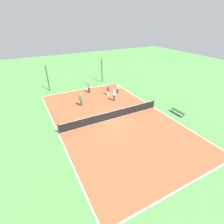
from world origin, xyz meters
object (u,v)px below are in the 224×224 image
at_px(tennis_net, 112,115).
at_px(player_near_white, 114,94).
at_px(player_baseline_gray, 89,87).
at_px(player_coach_red, 108,90).
at_px(player_far_green, 81,99).
at_px(fence_post_back_left, 48,78).
at_px(bench, 178,112).
at_px(tennis_ball_right_alley, 126,97).
at_px(tennis_ball_near_net, 183,139).
at_px(fence_post_back_right, 102,71).
at_px(tennis_ball_far_baseline, 120,205).
at_px(player_far_white, 118,88).

bearing_deg(tennis_net, player_near_white, 58.68).
height_order(player_baseline_gray, player_coach_red, player_baseline_gray).
distance_m(player_far_green, player_coach_red, 4.75).
height_order(player_near_white, fence_post_back_left, fence_post_back_left).
relative_size(tennis_net, bench, 6.34).
height_order(player_near_white, tennis_ball_right_alley, player_near_white).
bearing_deg(tennis_net, tennis_ball_right_alley, 44.20).
relative_size(player_coach_red, tennis_ball_near_net, 20.47).
bearing_deg(fence_post_back_right, tennis_ball_far_baseline, -112.66).
bearing_deg(tennis_ball_right_alley, player_far_green, 177.73).
relative_size(player_far_white, player_coach_red, 1.00).
xyz_separation_m(tennis_ball_far_baseline, tennis_ball_near_net, (8.47, 2.79, 0.00)).
distance_m(tennis_net, tennis_ball_right_alley, 6.35).
bearing_deg(tennis_ball_near_net, player_far_white, 89.14).
relative_size(tennis_ball_near_net, fence_post_back_left, 0.02).
distance_m(bench, player_near_white, 8.29).
bearing_deg(fence_post_back_left, tennis_ball_right_alley, -40.07).
xyz_separation_m(bench, player_far_white, (-2.94, 8.96, 0.41)).
relative_size(tennis_net, player_far_green, 6.99).
xyz_separation_m(tennis_ball_near_net, fence_post_back_right, (0.35, 18.34, 1.88)).
relative_size(player_far_green, tennis_ball_far_baseline, 24.78).
xyz_separation_m(bench, tennis_ball_right_alley, (-2.70, 7.11, -0.34)).
bearing_deg(player_coach_red, tennis_net, 90.75).
bearing_deg(player_coach_red, player_baseline_gray, -22.56).
xyz_separation_m(player_baseline_gray, player_far_green, (-2.49, -3.57, 0.02)).
relative_size(bench, player_far_white, 1.34).
relative_size(player_baseline_gray, fence_post_back_left, 0.43).
bearing_deg(player_far_green, player_baseline_gray, -171.22).
height_order(player_baseline_gray, tennis_ball_far_baseline, player_baseline_gray).
distance_m(tennis_ball_right_alley, fence_post_back_left, 11.91).
height_order(player_far_green, tennis_ball_near_net, player_far_green).
bearing_deg(bench, fence_post_back_right, 10.72).
height_order(player_coach_red, tennis_ball_far_baseline, player_coach_red).
height_order(player_coach_red, tennis_ball_right_alley, player_coach_red).
bearing_deg(player_baseline_gray, tennis_ball_far_baseline, 129.06).
height_order(bench, player_baseline_gray, player_baseline_gray).
height_order(tennis_ball_far_baseline, tennis_ball_right_alley, same).
height_order(player_far_white, tennis_ball_right_alley, player_far_white).
height_order(player_coach_red, fence_post_back_left, fence_post_back_left).
xyz_separation_m(tennis_ball_far_baseline, tennis_ball_right_alley, (8.90, 13.56, 0.00)).
bearing_deg(player_coach_red, player_far_white, -149.40).
xyz_separation_m(tennis_net, tennis_ball_right_alley, (4.54, 4.41, -0.51)).
xyz_separation_m(player_baseline_gray, tennis_ball_far_baseline, (-4.93, -17.38, -0.92)).
distance_m(tennis_net, tennis_ball_far_baseline, 10.14).
xyz_separation_m(bench, player_baseline_gray, (-6.67, 10.93, 0.58)).
height_order(player_near_white, fence_post_back_right, fence_post_back_right).
distance_m(player_far_white, tennis_ball_right_alley, 2.01).
relative_size(tennis_ball_right_alley, fence_post_back_right, 0.02).
bearing_deg(player_far_white, tennis_net, 126.15).
bearing_deg(player_far_green, bench, 94.85).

